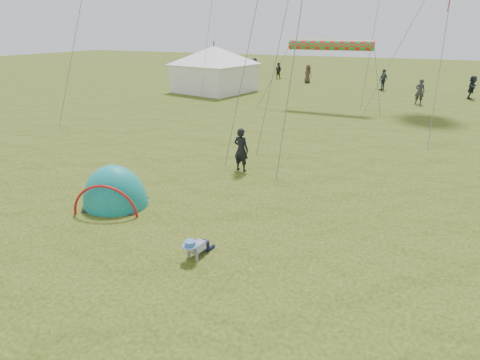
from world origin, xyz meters
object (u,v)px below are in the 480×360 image
at_px(standing_adult, 241,150).
at_px(crawling_toddler, 196,247).
at_px(event_marquee, 214,68).
at_px(popup_tent, 116,205).

bearing_deg(standing_adult, crawling_toddler, 111.61).
relative_size(crawling_toddler, event_marquee, 0.12).
height_order(popup_tent, standing_adult, standing_adult).
relative_size(crawling_toddler, standing_adult, 0.42).
distance_m(popup_tent, event_marquee, 22.27).
relative_size(crawling_toddler, popup_tent, 0.27).
distance_m(crawling_toddler, standing_adult, 5.83).
bearing_deg(popup_tent, crawling_toddler, -39.34).
xyz_separation_m(popup_tent, event_marquee, (-7.54, 20.87, 1.96)).
bearing_deg(standing_adult, popup_tent, 70.13).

